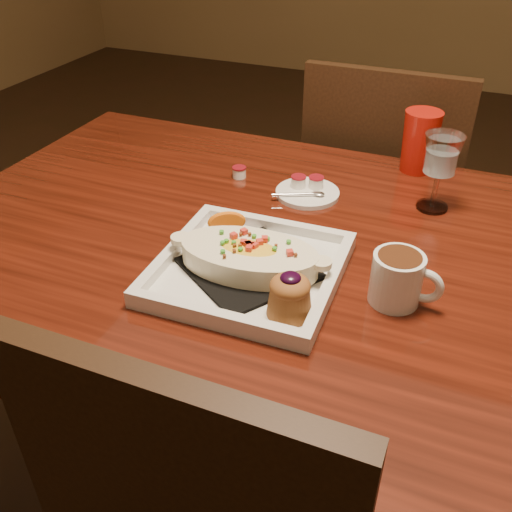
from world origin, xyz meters
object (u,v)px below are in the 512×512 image
at_px(table, 316,296).
at_px(chair_far, 380,209).
at_px(goblet, 441,159).
at_px(saucer, 306,191).
at_px(plate, 252,265).
at_px(red_tumbler, 420,142).
at_px(coffee_mug, 399,277).

relative_size(table, chair_far, 1.61).
relative_size(goblet, saucer, 1.17).
xyz_separation_m(plate, red_tumbler, (0.18, 0.51, 0.04)).
distance_m(plate, red_tumbler, 0.55).
bearing_deg(table, chair_far, 90.00).
bearing_deg(saucer, chair_far, 78.41).
bearing_deg(chair_far, red_tumbler, 113.37).
distance_m(goblet, saucer, 0.27).
relative_size(plate, goblet, 1.96).
bearing_deg(plate, table, 53.45).
xyz_separation_m(plate, goblet, (0.24, 0.35, 0.08)).
xyz_separation_m(chair_far, coffee_mug, (0.15, -0.71, 0.29)).
bearing_deg(saucer, plate, -88.33).
relative_size(plate, red_tumbler, 2.24).
xyz_separation_m(plate, coffee_mug, (0.23, 0.03, 0.02)).
distance_m(plate, coffee_mug, 0.23).
xyz_separation_m(table, plate, (-0.08, -0.11, 0.12)).
xyz_separation_m(coffee_mug, goblet, (0.01, 0.32, 0.06)).
bearing_deg(plate, saucer, 89.89).
distance_m(saucer, red_tumbler, 0.28).
bearing_deg(saucer, table, -65.66).
height_order(coffee_mug, saucer, coffee_mug).
bearing_deg(red_tumbler, goblet, -69.91).
bearing_deg(table, red_tumbler, 76.06).
distance_m(chair_far, saucer, 0.51).
height_order(chair_far, saucer, chair_far).
bearing_deg(plate, goblet, 54.14).
distance_m(goblet, red_tumbler, 0.18).
distance_m(coffee_mug, red_tumbler, 0.49).
distance_m(coffee_mug, saucer, 0.37).
relative_size(chair_far, red_tumbler, 6.92).
xyz_separation_m(chair_far, saucer, (-0.09, -0.43, 0.25)).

